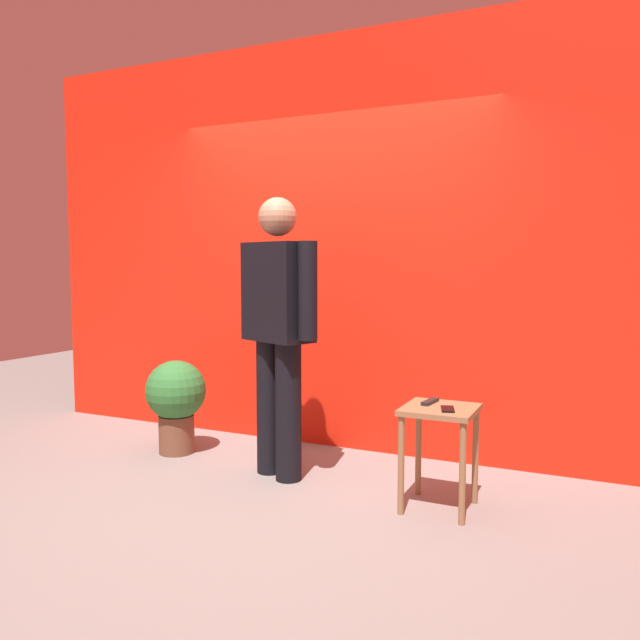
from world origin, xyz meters
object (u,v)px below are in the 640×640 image
at_px(standing_person, 278,322).
at_px(side_table, 440,429).
at_px(cell_phone, 448,409).
at_px(potted_plant, 176,398).
at_px(tv_remote, 430,402).

distance_m(standing_person, side_table, 1.23).
relative_size(standing_person, cell_phone, 12.61).
bearing_deg(side_table, potted_plant, 173.20).
bearing_deg(cell_phone, potted_plant, 155.21).
relative_size(standing_person, potted_plant, 2.64).
bearing_deg(tv_remote, side_table, -33.76).
distance_m(standing_person, cell_phone, 1.24).
bearing_deg(cell_phone, tv_remote, 120.77).
xyz_separation_m(standing_person, side_table, (1.10, -0.11, -0.55)).
xyz_separation_m(cell_phone, potted_plant, (-2.09, 0.30, -0.19)).
height_order(side_table, potted_plant, potted_plant).
distance_m(side_table, potted_plant, 2.05).
bearing_deg(standing_person, cell_phone, -8.13).
bearing_deg(cell_phone, side_table, 119.01).
height_order(cell_phone, potted_plant, potted_plant).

